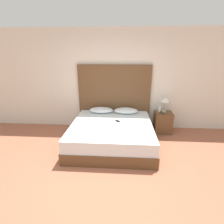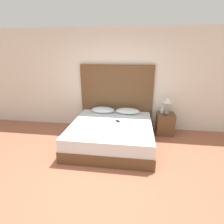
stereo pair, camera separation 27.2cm
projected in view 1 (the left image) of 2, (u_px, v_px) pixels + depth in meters
name	position (u px, v px, depth m)	size (l,w,h in m)	color
ground_plane	(100.00, 181.00, 3.00)	(16.00, 16.00, 0.00)	#9E5B42
wall_back	(111.00, 80.00, 4.81)	(10.00, 0.06, 2.70)	silver
bed	(112.00, 134.00, 4.15)	(1.89, 1.94, 0.52)	brown
headboard	(114.00, 97.00, 4.88)	(1.99, 0.05, 1.78)	brown
pillow_left	(101.00, 110.00, 4.76)	(0.63, 0.36, 0.15)	silver
pillow_right	(126.00, 111.00, 4.72)	(0.63, 0.36, 0.15)	silver
phone_on_bed	(118.00, 121.00, 4.19)	(0.14, 0.16, 0.01)	black
nightstand	(163.00, 122.00, 4.73)	(0.45, 0.39, 0.58)	brown
table_lamp	(165.00, 100.00, 4.60)	(0.25, 0.25, 0.40)	tan
phone_on_nightstand	(162.00, 113.00, 4.54)	(0.08, 0.16, 0.01)	#232328
toiletry_bottle	(160.00, 109.00, 4.64)	(0.06, 0.06, 0.16)	silver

